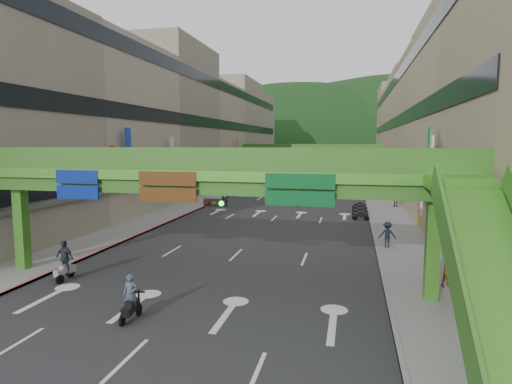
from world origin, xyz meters
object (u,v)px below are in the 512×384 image
object	(u,v)px
car_yellow	(327,185)
overpass_near	(218,187)
scooter_rider_near	(130,300)
scooter_rider_mid	(299,197)
car_silver	(263,183)
pedestrian_red	(449,274)

from	to	relation	value
car_yellow	overpass_near	bearing A→B (deg)	-98.24
scooter_rider_near	scooter_rider_mid	xyz separation A→B (m)	(2.82, 33.60, 0.20)
overpass_near	car_yellow	world-z (taller)	overpass_near
overpass_near	car_silver	size ratio (longest dim) A/B	6.07
overpass_near	scooter_rider_mid	xyz separation A→B (m)	(0.41, 29.22, -4.11)
scooter_rider_near	car_silver	size ratio (longest dim) A/B	0.42
overpass_near	scooter_rider_near	size ratio (longest dim) A/B	14.31
car_silver	overpass_near	bearing A→B (deg)	-78.42
scooter_rider_mid	scooter_rider_near	bearing A→B (deg)	-94.79
overpass_near	car_yellow	xyz separation A→B (m)	(2.52, 48.13, -4.56)
scooter_rider_mid	pedestrian_red	xyz separation A→B (m)	(10.86, -26.60, -0.33)
overpass_near	scooter_rider_near	bearing A→B (deg)	-118.83
scooter_rider_near	overpass_near	bearing A→B (deg)	61.17
scooter_rider_mid	car_silver	world-z (taller)	scooter_rider_mid
scooter_rider_mid	car_silver	size ratio (longest dim) A/B	0.46
scooter_rider_near	car_silver	bearing A→B (deg)	95.96
overpass_near	car_yellow	size ratio (longest dim) A/B	7.39
car_yellow	car_silver	bearing A→B (deg)	172.52
pedestrian_red	car_yellow	bearing A→B (deg)	73.93
car_yellow	pedestrian_red	world-z (taller)	pedestrian_red
car_silver	pedestrian_red	distance (m)	49.77
overpass_near	car_yellow	bearing A→B (deg)	87.01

